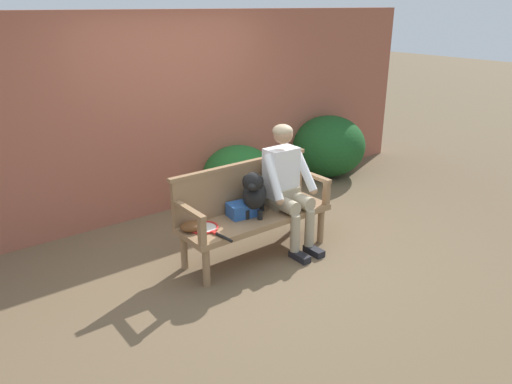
{
  "coord_description": "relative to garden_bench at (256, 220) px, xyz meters",
  "views": [
    {
      "loc": [
        -2.76,
        -3.6,
        2.45
      ],
      "look_at": [
        0.0,
        0.0,
        0.7
      ],
      "focal_mm": 34.29,
      "sensor_mm": 36.0,
      "label": 1
    }
  ],
  "objects": [
    {
      "name": "bench_armrest_left_end",
      "position": [
        -0.77,
        -0.09,
        0.26
      ],
      "size": [
        0.06,
        0.53,
        0.28
      ],
      "color": "#93704C",
      "rests_on": "garden_bench"
    },
    {
      "name": "ground_plane",
      "position": [
        0.0,
        0.0,
        -0.39
      ],
      "size": [
        40.0,
        40.0,
        0.0
      ],
      "primitive_type": "plane",
      "color": "brown"
    },
    {
      "name": "tennis_racket",
      "position": [
        -0.59,
        0.03,
        0.07
      ],
      "size": [
        0.32,
        0.57,
        0.03
      ],
      "color": "red",
      "rests_on": "garden_bench"
    },
    {
      "name": "bench_backrest",
      "position": [
        0.0,
        0.23,
        0.31
      ],
      "size": [
        1.66,
        0.06,
        0.5
      ],
      "color": "#93704C",
      "rests_on": "garden_bench"
    },
    {
      "name": "hedge_bush_mid_left",
      "position": [
        2.41,
        1.36,
        0.06
      ],
      "size": [
        1.13,
        1.06,
        0.91
      ],
      "primitive_type": "ellipsoid",
      "color": "#194C1E",
      "rests_on": "ground"
    },
    {
      "name": "bench_armrest_right_end",
      "position": [
        0.77,
        -0.09,
        0.26
      ],
      "size": [
        0.06,
        0.53,
        0.28
      ],
      "color": "#93704C",
      "rests_on": "garden_bench"
    },
    {
      "name": "baseball_glove",
      "position": [
        -0.7,
        0.08,
        0.1
      ],
      "size": [
        0.27,
        0.25,
        0.09
      ],
      "primitive_type": "ellipsoid",
      "rotation": [
        0.0,
        0.0,
        -0.47
      ],
      "color": "brown",
      "rests_on": "garden_bench"
    },
    {
      "name": "hedge_bush_far_right",
      "position": [
        0.78,
        1.4,
        -0.03
      ],
      "size": [
        0.95,
        0.92,
        0.72
      ],
      "primitive_type": "ellipsoid",
      "color": "#1E5B23",
      "rests_on": "ground"
    },
    {
      "name": "dog_on_bench",
      "position": [
        -0.04,
        -0.02,
        0.31
      ],
      "size": [
        0.44,
        0.45,
        0.51
      ],
      "color": "black",
      "rests_on": "garden_bench"
    },
    {
      "name": "person_seated",
      "position": [
        0.38,
        -0.02,
        0.33
      ],
      "size": [
        0.56,
        0.66,
        1.32
      ],
      "color": "black",
      "rests_on": "ground"
    },
    {
      "name": "sports_bag",
      "position": [
        -0.12,
        0.07,
        0.13
      ],
      "size": [
        0.31,
        0.24,
        0.14
      ],
      "primitive_type": "cube",
      "rotation": [
        0.0,
        0.0,
        -0.14
      ],
      "color": "#2856A3",
      "rests_on": "garden_bench"
    },
    {
      "name": "garden_bench",
      "position": [
        0.0,
        0.0,
        0.0
      ],
      "size": [
        1.62,
        0.53,
        0.45
      ],
      "color": "#93704C",
      "rests_on": "ground"
    },
    {
      "name": "brick_garden_fence",
      "position": [
        0.0,
        1.76,
        0.81
      ],
      "size": [
        8.0,
        0.3,
        2.39
      ],
      "primitive_type": "cube",
      "color": "#9E5642",
      "rests_on": "ground"
    }
  ]
}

